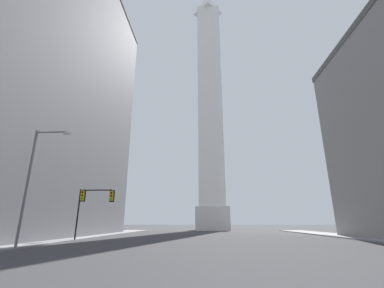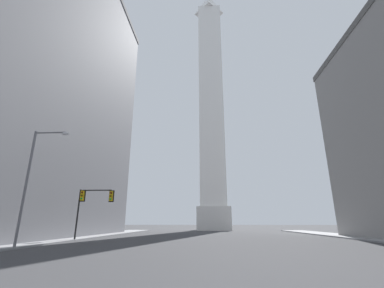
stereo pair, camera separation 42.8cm
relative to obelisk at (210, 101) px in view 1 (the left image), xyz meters
The scene contains 4 objects.
sidewalk_left 57.65m from the obelisk, 113.55° to the right, with size 5.00×78.06×0.15m, color gray.
obelisk is the anchor object (origin of this frame).
traffic_light_mid_left 51.75m from the obelisk, 110.68° to the right, with size 4.13×0.52×5.56m.
street_lamp 58.25m from the obelisk, 107.98° to the right, with size 3.08×0.36×9.43m.
Camera 1 is at (-1.55, -2.38, 1.95)m, focal length 24.00 mm.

